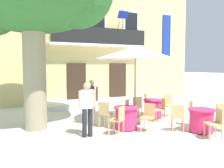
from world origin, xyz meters
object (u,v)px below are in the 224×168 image
Objects in this scene: cafe_chair_near_tree_0 at (130,110)px; cafe_chair_middle_1 at (148,102)px; cafe_table_middle at (153,108)px; cafe_chair_front_2 at (223,115)px; cafe_chair_front_0 at (178,116)px; ground_planter_left at (38,104)px; cafe_umbrella at (135,53)px; cafe_chair_near_tree_2 at (119,118)px; cafe_chair_near_tree_1 at (105,113)px; cafe_chair_front_1 at (216,122)px; cafe_chair_near_tree_3 at (148,115)px; cafe_chair_middle_2 at (137,106)px; cafe_table_near_tree at (126,118)px; cafe_chair_front_3 at (194,112)px; pedestrian_near_entrance at (91,100)px; cafe_chair_middle_0 at (169,104)px; cafe_table_front at (201,120)px; cafe_chair_middle_3 at (161,108)px; pedestrian_mid_plaza at (87,106)px.

cafe_chair_near_tree_0 is 1.00× the size of cafe_chair_middle_1.
cafe_chair_near_tree_0 and cafe_chair_middle_1 have the same top height.
cafe_chair_front_2 is at bearing -70.47° from cafe_table_middle.
cafe_chair_front_0 is 1.73× the size of ground_planter_left.
cafe_umbrella is (-1.25, -0.67, 2.22)m from cafe_table_middle.
cafe_chair_front_0 is at bearing -11.99° from cafe_chair_near_tree_2.
cafe_chair_near_tree_1 is 1.00× the size of cafe_chair_front_1.
cafe_chair_near_tree_2 and cafe_chair_front_0 have the same top height.
cafe_chair_near_tree_0 is at bearing 94.08° from cafe_chair_near_tree_3.
cafe_chair_middle_2 and cafe_chair_front_2 have the same top height.
cafe_table_near_tree is 0.95× the size of cafe_chair_front_3.
cafe_chair_middle_1 is 1.00× the size of cafe_chair_front_2.
cafe_chair_near_tree_2 is 1.97m from cafe_chair_front_0.
pedestrian_near_entrance is (-2.79, 3.01, 0.40)m from cafe_chair_front_1.
pedestrian_near_entrance reaches higher than cafe_chair_middle_0.
pedestrian_near_entrance is at bearing 142.57° from cafe_table_front.
cafe_chair_middle_1 is at bearing 34.79° from cafe_chair_middle_2.
cafe_chair_near_tree_0 and cafe_chair_front_2 have the same top height.
cafe_umbrella is (-1.27, 2.51, 2.08)m from cafe_chair_front_1.
cafe_chair_near_tree_0 is 0.31× the size of cafe_umbrella.
cafe_chair_middle_2 is at bearing 97.56° from cafe_chair_front_0.
cafe_chair_near_tree_1 is 3.91m from cafe_chair_front_2.
cafe_table_middle is at bearing 35.34° from cafe_chair_near_tree_2.
cafe_chair_middle_0 is 3.54m from pedestrian_near_entrance.
cafe_table_middle is 2.82m from pedestrian_near_entrance.
cafe_chair_front_1 reaches higher than cafe_table_middle.
ground_planter_left is (-4.76, 5.50, -0.23)m from cafe_chair_front_3.
pedestrian_near_entrance is at bearing -69.32° from ground_planter_left.
cafe_chair_middle_3 is 0.55× the size of pedestrian_mid_plaza.
cafe_chair_middle_0 is 0.55× the size of pedestrian_near_entrance.
cafe_chair_near_tree_3 is 1.00× the size of cafe_chair_middle_3.
cafe_table_front is 0.53× the size of pedestrian_near_entrance.
cafe_chair_near_tree_2 is 3.53m from cafe_chair_middle_0.
cafe_chair_front_2 is at bearing -77.42° from cafe_chair_middle_1.
cafe_chair_middle_3 reaches higher than cafe_table_front.
cafe_chair_middle_2 is at bearing 48.40° from cafe_table_near_tree.
cafe_chair_middle_2 is 3.01m from pedestrian_mid_plaza.
cafe_chair_front_1 is (0.03, -3.18, 0.14)m from cafe_table_middle.
cafe_chair_middle_0 is 1.51m from cafe_chair_middle_2.
cafe_chair_near_tree_0 and cafe_chair_near_tree_2 have the same top height.
cafe_table_front is at bearing -78.37° from cafe_chair_middle_3.
cafe_chair_front_3 is (0.53, -1.76, 0.14)m from cafe_table_middle.
cafe_chair_near_tree_1 is at bearing -155.31° from cafe_chair_middle_2.
cafe_table_near_tree is at bearing -64.04° from ground_planter_left.
cafe_chair_front_3 is 0.55× the size of pedestrian_mid_plaza.
cafe_chair_near_tree_2 is 2.71m from cafe_table_front.
pedestrian_mid_plaza is (-1.45, -0.28, 0.55)m from cafe_table_near_tree.
cafe_chair_front_1 is 3.78m from pedestrian_mid_plaza.
cafe_chair_near_tree_3 is 6.17m from ground_planter_left.
cafe_chair_near_tree_2 is at bearing 164.01° from cafe_chair_front_2.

